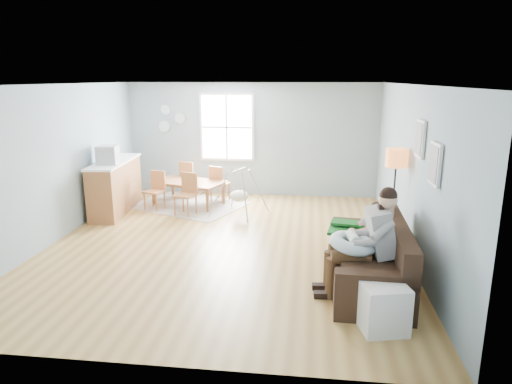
# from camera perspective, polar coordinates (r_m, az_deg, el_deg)

# --- Properties ---
(room) EXTENTS (8.40, 9.40, 3.90)m
(room) POSITION_cam_1_polar(r_m,az_deg,el_deg) (7.50, -4.04, 11.15)
(room) COLOR olive
(window) EXTENTS (1.32, 0.08, 1.62)m
(window) POSITION_cam_1_polar(r_m,az_deg,el_deg) (11.06, -3.67, 8.09)
(window) COLOR white
(window) RESTS_ON room
(pictures) EXTENTS (0.05, 1.34, 0.74)m
(pictures) POSITION_cam_1_polar(r_m,az_deg,el_deg) (6.57, 20.60, 4.86)
(pictures) COLOR white
(pictures) RESTS_ON room
(wall_plates) EXTENTS (0.67, 0.02, 0.66)m
(wall_plates) POSITION_cam_1_polar(r_m,az_deg,el_deg) (11.39, -10.72, 8.95)
(wall_plates) COLOR #A9C3CB
(wall_plates) RESTS_ON room
(sofa) EXTENTS (1.03, 2.26, 0.90)m
(sofa) POSITION_cam_1_polar(r_m,az_deg,el_deg) (6.56, 14.44, -8.60)
(sofa) COLOR black
(sofa) RESTS_ON room
(green_throw) EXTENTS (1.14, 1.00, 0.04)m
(green_throw) POSITION_cam_1_polar(r_m,az_deg,el_deg) (7.16, 13.34, -4.44)
(green_throw) COLOR #125023
(green_throw) RESTS_ON sofa
(beige_pillow) EXTENTS (0.24, 0.55, 0.53)m
(beige_pillow) POSITION_cam_1_polar(r_m,az_deg,el_deg) (6.97, 16.16, -3.00)
(beige_pillow) COLOR #BDAF91
(beige_pillow) RESTS_ON sofa
(father) EXTENTS (1.06, 0.51, 1.47)m
(father) POSITION_cam_1_polar(r_m,az_deg,el_deg) (6.09, 13.67, -5.68)
(father) COLOR gray
(father) RESTS_ON sofa
(nursing_pillow) EXTENTS (0.70, 0.68, 0.25)m
(nursing_pillow) POSITION_cam_1_polar(r_m,az_deg,el_deg) (6.10, 12.03, -6.30)
(nursing_pillow) COLOR silver
(nursing_pillow) RESTS_ON father
(infant) EXTENTS (0.18, 0.40, 0.15)m
(infant) POSITION_cam_1_polar(r_m,az_deg,el_deg) (6.11, 12.03, -5.49)
(infant) COLOR silver
(infant) RESTS_ON nursing_pillow
(toddler) EXTENTS (0.58, 0.29, 0.92)m
(toddler) POSITION_cam_1_polar(r_m,az_deg,el_deg) (6.60, 13.80, -4.28)
(toddler) COLOR silver
(toddler) RESTS_ON sofa
(floor_lamp) EXTENTS (0.34, 0.34, 1.69)m
(floor_lamp) POSITION_cam_1_polar(r_m,az_deg,el_deg) (7.78, 17.08, 3.08)
(floor_lamp) COLOR black
(floor_lamp) RESTS_ON room
(storage_cube) EXTENTS (0.59, 0.55, 0.55)m
(storage_cube) POSITION_cam_1_polar(r_m,az_deg,el_deg) (5.50, 15.55, -13.76)
(storage_cube) COLOR white
(storage_cube) RESTS_ON room
(rug) EXTENTS (2.85, 2.54, 0.01)m
(rug) POSITION_cam_1_polar(r_m,az_deg,el_deg) (10.46, -8.39, -1.57)
(rug) COLOR #A49F96
(rug) RESTS_ON room
(dining_table) EXTENTS (1.76, 1.32, 0.55)m
(dining_table) POSITION_cam_1_polar(r_m,az_deg,el_deg) (10.39, -8.44, -0.15)
(dining_table) COLOR brown
(dining_table) RESTS_ON rug
(chair_sw) EXTENTS (0.47, 0.47, 0.84)m
(chair_sw) POSITION_cam_1_polar(r_m,az_deg,el_deg) (10.18, -12.40, 0.49)
(chair_sw) COLOR olive
(chair_sw) RESTS_ON rug
(chair_se) EXTENTS (0.50, 0.50, 0.88)m
(chair_se) POSITION_cam_1_polar(r_m,az_deg,el_deg) (9.64, -8.62, 0.09)
(chair_se) COLOR olive
(chair_se) RESTS_ON rug
(chair_nw) EXTENTS (0.51, 0.51, 0.88)m
(chair_nw) POSITION_cam_1_polar(r_m,az_deg,el_deg) (11.03, -8.38, 1.87)
(chair_nw) COLOR olive
(chair_nw) RESTS_ON rug
(chair_ne) EXTENTS (0.50, 0.50, 0.85)m
(chair_ne) POSITION_cam_1_polar(r_m,az_deg,el_deg) (10.56, -4.74, 1.30)
(chair_ne) COLOR olive
(chair_ne) RESTS_ON rug
(counter) EXTENTS (0.74, 2.02, 1.11)m
(counter) POSITION_cam_1_polar(r_m,az_deg,el_deg) (10.17, -17.14, 0.73)
(counter) COLOR brown
(counter) RESTS_ON room
(monitor) EXTENTS (0.44, 0.42, 0.37)m
(monitor) POSITION_cam_1_polar(r_m,az_deg,el_deg) (9.68, -18.09, 4.44)
(monitor) COLOR #A0A1A5
(monitor) RESTS_ON counter
(baby_swing) EXTENTS (1.22, 1.23, 0.97)m
(baby_swing) POSITION_cam_1_polar(r_m,az_deg,el_deg) (9.48, -2.13, -0.40)
(baby_swing) COLOR #A0A1A5
(baby_swing) RESTS_ON room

